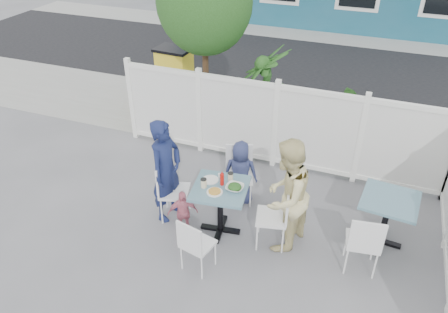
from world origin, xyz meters
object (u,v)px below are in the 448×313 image
(chair_left, at_px, (169,186))
(chair_right, at_px, (278,212))
(boy, at_px, (240,173))
(main_table, at_px, (220,197))
(spare_table, at_px, (388,209))
(chair_near, at_px, (194,243))
(utility_cabinet, at_px, (175,79))
(toddler, at_px, (183,213))
(man, at_px, (166,171))
(woman, at_px, (286,196))
(chair_back, at_px, (239,169))

(chair_left, distance_m, chair_right, 1.70)
(chair_right, relative_size, boy, 0.89)
(main_table, relative_size, spare_table, 1.06)
(main_table, xyz_separation_m, chair_right, (0.85, 0.04, -0.06))
(chair_near, bearing_deg, utility_cabinet, 131.54)
(utility_cabinet, relative_size, toddler, 1.74)
(boy, bearing_deg, chair_left, 26.64)
(man, bearing_deg, toddler, -119.25)
(woman, relative_size, boy, 1.55)
(utility_cabinet, distance_m, main_table, 4.40)
(chair_near, relative_size, boy, 0.78)
(toddler, bearing_deg, main_table, -4.38)
(toddler, bearing_deg, man, 110.55)
(main_table, height_order, chair_near, chair_near)
(main_table, bearing_deg, spare_table, 14.81)
(woman, bearing_deg, chair_near, -31.31)
(spare_table, distance_m, chair_near, 2.73)
(main_table, xyz_separation_m, boy, (0.04, 0.79, -0.07))
(toddler, bearing_deg, spare_table, -13.85)
(main_table, distance_m, spare_table, 2.35)
(spare_table, xyz_separation_m, man, (-3.16, -0.53, 0.22))
(toddler, bearing_deg, chair_left, 110.29)
(main_table, relative_size, man, 0.52)
(boy, bearing_deg, utility_cabinet, -61.44)
(main_table, height_order, man, man)
(woman, bearing_deg, boy, -114.11)
(chair_right, bearing_deg, spare_table, -80.81)
(chair_back, relative_size, man, 0.57)
(man, xyz_separation_m, toddler, (0.39, -0.31, -0.45))
(spare_table, relative_size, chair_near, 0.95)
(chair_left, relative_size, chair_back, 1.04)
(spare_table, distance_m, chair_back, 2.30)
(chair_right, distance_m, chair_back, 1.20)
(chair_left, bearing_deg, chair_right, 73.97)
(chair_left, relative_size, woman, 0.58)
(chair_back, height_order, woman, woman)
(main_table, bearing_deg, chair_right, 2.63)
(chair_back, relative_size, boy, 0.86)
(woman, bearing_deg, chair_back, -115.55)
(boy, xyz_separation_m, toddler, (-0.53, -1.03, -0.17))
(spare_table, bearing_deg, toddler, -162.98)
(chair_back, distance_m, boy, 0.10)
(chair_near, bearing_deg, main_table, 100.61)
(man, height_order, boy, man)
(chair_back, height_order, chair_near, chair_back)
(chair_left, xyz_separation_m, boy, (0.89, 0.74, -0.02))
(chair_near, relative_size, toddler, 1.12)
(chair_right, xyz_separation_m, man, (-1.73, 0.03, 0.26))
(main_table, bearing_deg, chair_near, -92.07)
(boy, bearing_deg, main_table, 73.96)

